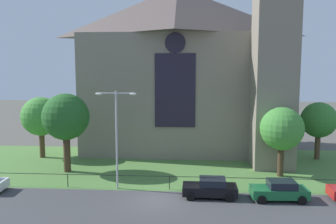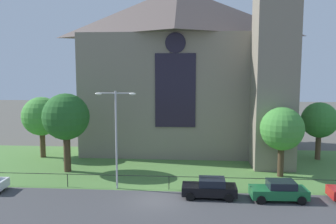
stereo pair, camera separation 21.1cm
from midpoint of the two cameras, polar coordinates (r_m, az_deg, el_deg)
ground at (r=36.46m, az=-0.47°, el=-8.77°), size 160.00×160.00×0.00m
road_asphalt at (r=25.14m, az=-2.63°, el=-16.03°), size 120.00×8.00×0.01m
grass_verge at (r=34.54m, az=-0.73°, el=-9.65°), size 120.00×20.00×0.01m
church_building at (r=42.64m, az=2.45°, el=7.42°), size 23.20×16.20×26.00m
iron_railing at (r=28.95m, az=0.02°, el=-10.86°), size 34.61×0.07×1.13m
tree_left_far at (r=41.37m, az=-20.47°, el=-0.73°), size 4.37×4.37×6.92m
tree_right_far at (r=41.45m, az=23.59°, el=-1.26°), size 3.92×3.92×6.40m
tree_left_near at (r=34.50m, az=-16.77°, el=-0.86°), size 4.50×4.50×7.67m
tree_right_near at (r=33.38m, az=18.20°, el=-2.70°), size 3.99×3.99×6.50m
streetlamp_near at (r=28.50m, az=-8.76°, el=-2.48°), size 3.37×0.26×8.19m
parked_car_black at (r=27.52m, az=6.81°, el=-12.38°), size 4.23×2.07×1.51m
parked_car_green at (r=28.07m, az=17.78°, el=-12.28°), size 4.26×2.15×1.51m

